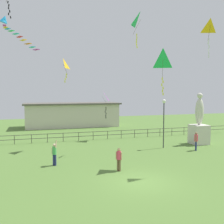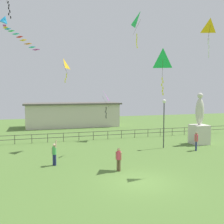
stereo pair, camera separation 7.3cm
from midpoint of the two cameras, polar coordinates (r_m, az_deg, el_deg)
The scene contains 14 objects.
ground_plane at distance 15.86m, azimuth 6.36°, elevation -15.27°, with size 80.00×80.00×0.00m, color #517533.
statue_monument at distance 27.83m, azimuth 18.80°, elevation -3.30°, with size 1.62×1.62×5.28m.
lamppost at distance 24.73m, azimuth 11.42°, elevation -0.21°, with size 0.36×0.36×4.67m.
person_2 at distance 24.71m, azimuth 18.18°, elevation -5.95°, with size 0.36×0.42×1.70m.
person_3 at distance 19.27m, azimuth -12.85°, elevation -8.84°, with size 0.39×0.45×1.90m.
person_6 at distance 17.54m, azimuth 1.42°, elevation -10.20°, with size 0.35×0.38×1.58m.
kite_3 at distance 24.37m, azimuth 6.24°, elevation 19.60°, with size 1.10×1.10×3.18m.
kite_4 at distance 18.90m, azimuth 20.98°, elevation 17.18°, with size 0.86×0.78×2.53m.
kite_5 at distance 18.60m, azimuth 11.20°, elevation 11.23°, with size 1.26×1.31×3.22m.
kite_6 at distance 28.46m, azimuth -2.25°, elevation 3.33°, with size 1.24×1.05×3.15m.
kite_8 at distance 24.70m, azimuth -10.92°, elevation 10.35°, with size 0.88×1.17×2.24m.
streamer_kite at distance 22.26m, azimuth -22.62°, elevation 18.13°, with size 2.95×5.19×3.31m.
waterfront_railing at distance 28.64m, azimuth -5.57°, elevation -5.04°, with size 36.01×0.06×0.95m.
pavilion_building at distance 40.24m, azimuth -8.92°, elevation -0.56°, with size 14.51×5.24×3.69m.
Camera 1 is at (-5.98, -13.69, 5.35)m, focal length 40.94 mm.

